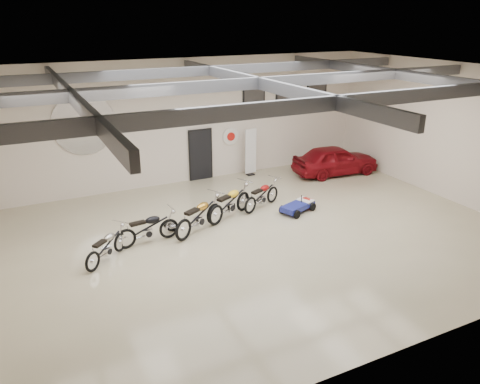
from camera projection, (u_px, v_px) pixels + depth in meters
name	position (u px, v px, depth m)	size (l,w,h in m)	color
floor	(257.00, 237.00, 14.67)	(16.00, 12.00, 0.01)	#B9AF8D
ceiling	(259.00, 74.00, 12.90)	(16.00, 12.00, 0.01)	slate
back_wall	(187.00, 122.00, 18.82)	(16.00, 0.02, 5.00)	beige
right_wall	(450.00, 132.00, 17.10)	(0.02, 12.00, 5.00)	beige
ceiling_beams	(259.00, 83.00, 12.99)	(15.80, 11.80, 0.32)	#505157
door	(200.00, 155.00, 19.50)	(0.92, 0.08, 2.10)	black
logo_plaque	(84.00, 124.00, 17.02)	(2.30, 0.06, 1.16)	silver
poster_left	(254.00, 101.00, 19.81)	(1.05, 0.08, 1.35)	black
poster_mid	(286.00, 99.00, 20.48)	(1.05, 0.08, 1.35)	black
poster_right	(316.00, 96.00, 21.14)	(1.05, 0.08, 1.35)	black
oil_sign	(231.00, 136.00, 19.85)	(0.72, 0.10, 0.72)	white
banner_stand	(251.00, 153.00, 20.02)	(0.54, 0.22, 1.99)	white
motorcycle_silver	(106.00, 246.00, 13.09)	(1.78, 0.55, 0.93)	silver
motorcycle_black	(147.00, 228.00, 14.09)	(1.96, 0.61, 1.02)	silver
motorcycle_gold	(199.00, 215.00, 14.84)	(2.18, 0.67, 1.13)	silver
motorcycle_yellow	(230.00, 202.00, 15.89)	(2.16, 0.67, 1.12)	silver
motorcycle_red	(262.00, 195.00, 16.72)	(1.91, 0.59, 0.99)	silver
go_kart	(300.00, 203.00, 16.52)	(1.64, 0.74, 0.59)	navy
vintage_car	(335.00, 160.00, 20.28)	(3.76, 1.52, 1.28)	maroon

